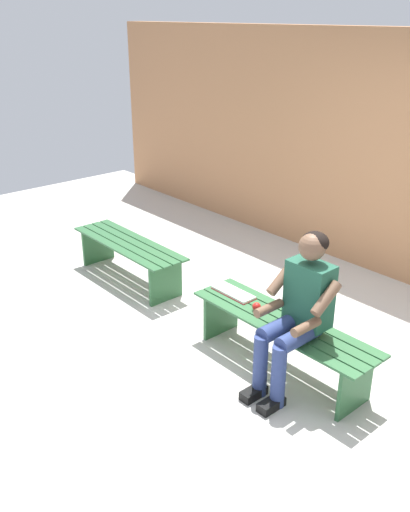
{
  "coord_description": "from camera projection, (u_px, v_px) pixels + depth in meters",
  "views": [
    {
      "loc": [
        -2.49,
        2.98,
        2.67
      ],
      "look_at": [
        0.76,
        0.15,
        0.79
      ],
      "focal_mm": 39.23,
      "sensor_mm": 36.0,
      "label": 1
    }
  ],
  "objects": [
    {
      "name": "brick_wall",
      "position": [
        399.0,
        159.0,
        5.8
      ],
      "size": [
        9.5,
        0.24,
        2.54
      ],
      "primitive_type": "cube",
      "color": "#B27A51",
      "rests_on": "ground"
    },
    {
      "name": "person_seated",
      "position": [
        298.0,
        308.0,
        4.1
      ],
      "size": [
        0.5,
        0.69,
        1.24
      ],
      "color": "#1E513D",
      "rests_on": "ground"
    },
    {
      "name": "ground_plane",
      "position": [
        104.0,
        358.0,
        4.74
      ],
      "size": [
        10.0,
        7.0,
        0.04
      ],
      "primitive_type": "cube",
      "color": "beige"
    },
    {
      "name": "bench_near",
      "position": [
        282.0,
        332.0,
        4.45
      ],
      "size": [
        1.67,
        0.44,
        0.44
      ],
      "rotation": [
        0.0,
        0.0,
        0.0
      ],
      "color": "#2D6038",
      "rests_on": "ground"
    },
    {
      "name": "apple",
      "position": [
        257.0,
        307.0,
        4.55
      ],
      "size": [
        0.07,
        0.07,
        0.07
      ],
      "primitive_type": "sphere",
      "color": "red",
      "rests_on": "bench_near"
    },
    {
      "name": "bench_far",
      "position": [
        129.0,
        252.0,
        5.96
      ],
      "size": [
        1.53,
        0.44,
        0.44
      ],
      "rotation": [
        0.0,
        0.0,
        0.0
      ],
      "color": "#2D6038",
      "rests_on": "ground"
    },
    {
      "name": "book_open",
      "position": [
        233.0,
        293.0,
        4.83
      ],
      "size": [
        0.41,
        0.16,
        0.02
      ],
      "rotation": [
        0.0,
        0.0,
        0.0
      ],
      "color": "white",
      "rests_on": "bench_near"
    }
  ]
}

